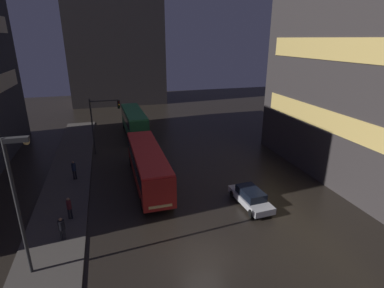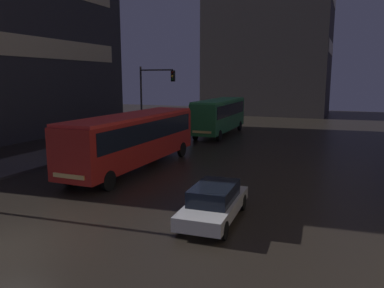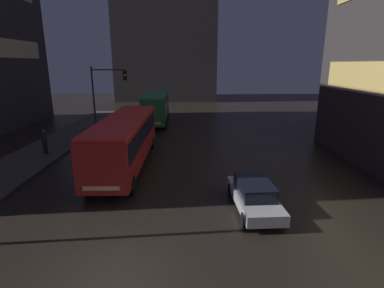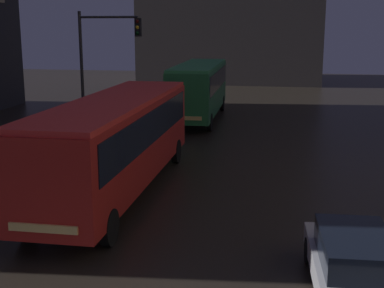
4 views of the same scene
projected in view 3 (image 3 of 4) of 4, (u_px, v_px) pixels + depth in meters
ground_plane at (111, 280)px, 9.46m from camera, size 120.00×120.00×0.00m
sidewalk_left at (10, 170)px, 19.06m from camera, size 4.00×48.00×0.15m
building_far_backdrop at (165, 28)px, 55.30m from camera, size 18.07×12.00×25.89m
bus_near at (124, 137)px, 19.39m from camera, size 2.66×11.69×3.29m
bus_far at (155, 105)px, 33.97m from camera, size 2.76×10.39×3.40m
car_taxi at (253, 195)px, 13.92m from camera, size 2.00×4.60×1.40m
pedestrian_far at (43, 140)px, 21.92m from camera, size 0.54×0.54×1.82m
traffic_light_main at (103, 89)px, 27.62m from camera, size 3.28×0.35×6.38m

